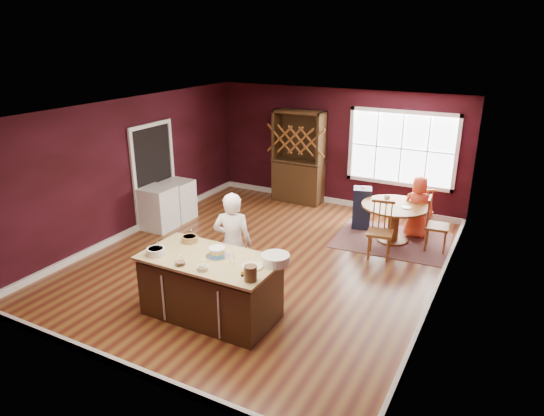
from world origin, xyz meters
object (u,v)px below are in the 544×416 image
at_px(chair_south, 380,230).
at_px(seated_woman, 418,207).
at_px(chair_north, 421,208).
at_px(toddler, 363,191).
at_px(chair_east, 438,224).
at_px(dryer, 178,200).
at_px(dining_table, 394,215).
at_px(layer_cake, 217,252).
at_px(hutch, 299,157).
at_px(high_chair, 362,207).
at_px(washer, 159,208).
at_px(baker, 233,244).
at_px(kitchen_island, 211,288).

xyz_separation_m(chair_south, seated_woman, (0.38, 1.27, 0.10)).
relative_size(chair_north, toddler, 3.59).
distance_m(chair_east, dryer, 5.38).
bearing_deg(dining_table, layer_cake, -112.19).
relative_size(chair_south, hutch, 0.48).
xyz_separation_m(layer_cake, seated_woman, (1.89, 4.21, -0.36)).
relative_size(toddler, hutch, 0.12).
bearing_deg(toddler, chair_south, -59.08).
relative_size(seated_woman, toddler, 4.82).
bearing_deg(hutch, high_chair, -26.04).
relative_size(chair_east, seated_woman, 0.82).
bearing_deg(toddler, layer_cake, -100.86).
bearing_deg(washer, dryer, 90.00).
height_order(chair_south, washer, chair_south).
height_order(baker, layer_cake, baker).
distance_m(kitchen_island, dining_table, 4.20).
bearing_deg(seated_woman, chair_east, 125.07).
xyz_separation_m(kitchen_island, washer, (-2.85, 2.23, 0.01)).
height_order(layer_cake, dryer, layer_cake).
bearing_deg(kitchen_island, chair_east, 57.61).
distance_m(chair_north, seated_woman, 0.45).
distance_m(baker, seated_woman, 4.12).
height_order(kitchen_island, seated_woman, seated_woman).
xyz_separation_m(baker, washer, (-2.77, 1.49, -0.38)).
bearing_deg(high_chair, washer, -168.77).
bearing_deg(kitchen_island, chair_north, 67.43).
bearing_deg(chair_south, dining_table, 78.31).
height_order(baker, chair_north, baker).
height_order(washer, dryer, washer).
xyz_separation_m(kitchen_island, dryer, (-2.85, 2.87, -0.01)).
bearing_deg(hutch, layer_cake, -77.62).
height_order(chair_north, hutch, hutch).
distance_m(kitchen_island, high_chair, 4.33).
relative_size(kitchen_island, layer_cake, 6.06).
bearing_deg(dryer, chair_east, 10.42).
relative_size(baker, chair_north, 1.76).
bearing_deg(hutch, washer, -121.61).
distance_m(seated_woman, washer, 5.25).
bearing_deg(dining_table, high_chair, 153.97).
bearing_deg(dryer, high_chair, 20.45).
xyz_separation_m(layer_cake, washer, (-2.93, 2.14, -0.54)).
bearing_deg(dryer, kitchen_island, -45.21).
height_order(chair_east, washer, chair_east).
height_order(chair_east, chair_south, chair_south).
xyz_separation_m(dining_table, chair_north, (0.34, 0.85, -0.07)).
bearing_deg(layer_cake, high_chair, 79.51).
bearing_deg(high_chair, dining_table, -43.43).
distance_m(chair_east, high_chair, 1.64).
relative_size(dining_table, baker, 0.78).
relative_size(layer_cake, hutch, 0.15).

